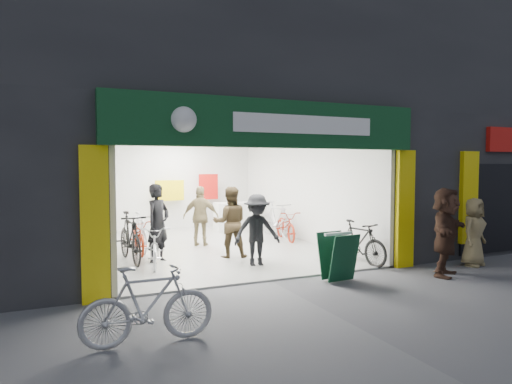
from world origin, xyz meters
TOP-DOWN VIEW (x-y plane):
  - ground at (0.00, 0.00)m, footprint 60.00×60.00m
  - building at (0.91, 4.99)m, footprint 17.00×10.27m
  - bike_left_front at (-1.80, 2.26)m, footprint 0.97×1.88m
  - bike_left_midfront at (-2.26, 2.87)m, footprint 0.69×2.00m
  - bike_left_midback at (-1.90, 3.88)m, footprint 0.62×1.70m
  - bike_left_back at (-1.80, 4.19)m, footprint 0.50×1.72m
  - bike_right_front at (2.50, 0.60)m, footprint 0.75×1.73m
  - bike_right_mid at (2.50, 4.15)m, footprint 0.90×1.79m
  - bike_right_back at (2.50, 4.75)m, footprint 0.64×1.93m
  - parked_bike at (-2.80, -2.15)m, footprint 1.70×0.52m
  - customer_a at (-1.66, 2.58)m, footprint 0.80×0.76m
  - customer_b at (0.05, 2.40)m, footprint 1.01×0.88m
  - customer_c at (0.26, 1.28)m, footprint 1.11×0.72m
  - customer_d at (-0.15, 4.15)m, footprint 1.07×0.83m
  - pedestrian_near at (4.78, -0.59)m, footprint 0.86×0.69m
  - pedestrian_far at (3.45, -1.04)m, footprint 1.70×1.39m
  - sandwich_board at (1.19, -0.50)m, footprint 0.65×0.66m

SIDE VIEW (x-z plane):
  - ground at x=0.00m, z-range 0.00..0.00m
  - bike_left_midback at x=-1.90m, z-range 0.00..0.89m
  - bike_right_mid at x=2.50m, z-range 0.00..0.90m
  - bike_left_front at x=-1.80m, z-range 0.00..0.94m
  - bike_right_front at x=2.50m, z-range 0.00..1.01m
  - parked_bike at x=-2.80m, z-range 0.00..1.02m
  - sandwich_board at x=1.19m, z-range 0.05..0.98m
  - bike_left_back at x=-1.80m, z-range 0.00..1.03m
  - bike_right_back at x=2.50m, z-range 0.00..1.14m
  - bike_left_midfront at x=-2.26m, z-range 0.00..1.18m
  - pedestrian_near at x=4.78m, z-range 0.00..1.53m
  - customer_c at x=0.26m, z-range 0.00..1.63m
  - customer_d at x=-0.15m, z-range 0.00..1.69m
  - customer_b at x=0.05m, z-range 0.00..1.75m
  - pedestrian_far at x=3.45m, z-range 0.00..1.82m
  - customer_a at x=-1.66m, z-range 0.00..1.84m
  - building at x=0.91m, z-range 0.31..8.31m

